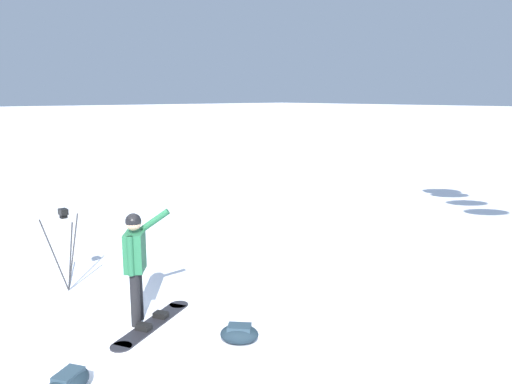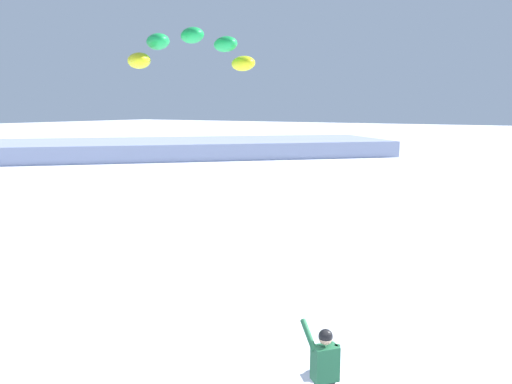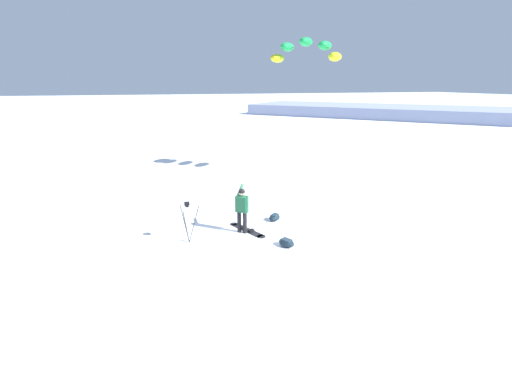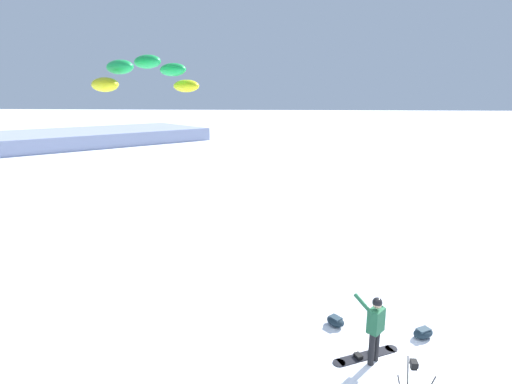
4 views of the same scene
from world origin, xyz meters
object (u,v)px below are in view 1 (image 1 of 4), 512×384
snowboarder (136,257)px  camera_tripod (65,233)px  gear_bag_small (69,382)px  snowboard (153,323)px  gear_bag_large (239,334)px

snowboarder → camera_tripod: 1.92m
snowboarder → gear_bag_small: bearing=37.0°
snowboard → gear_bag_large: gear_bag_large is taller
gear_bag_large → gear_bag_small: (2.17, -0.37, -0.00)m
camera_tripod → gear_bag_small: bearing=68.4°
gear_bag_small → camera_tripod: bearing=-111.6°
camera_tripod → gear_bag_large: bearing=106.3°
snowboarder → gear_bag_large: (-0.70, 1.47, -0.86)m
snowboard → gear_bag_large: 1.40m
gear_bag_large → gear_bag_small: gear_bag_large is taller
gear_bag_large → gear_bag_small: 2.20m
snowboard → gear_bag_small: size_ratio=2.44×
snowboard → gear_bag_small: 1.82m
snowboard → camera_tripod: bearing=-79.4°
camera_tripod → snowboarder: bearing=98.4°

